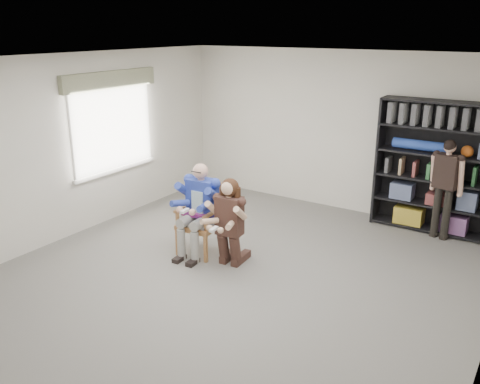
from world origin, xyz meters
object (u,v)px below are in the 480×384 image
Objects in this scene: seated_man at (199,209)px; bookshelf at (434,168)px; armchair at (200,219)px; standing_man at (444,190)px; kneeling_woman at (228,224)px.

bookshelf reaches higher than seated_man.
bookshelf is at bearing 42.37° from armchair.
bookshelf is at bearing 149.33° from standing_man.
bookshelf is (1.99, 2.83, 0.43)m from kneeling_woman.
bookshelf is (2.57, 2.71, 0.37)m from seated_man.
armchair is at bearing -124.05° from standing_man.
armchair is 0.50× the size of bookshelf.
seated_man is at bearing -133.52° from bookshelf.
kneeling_woman is 0.59× the size of bookshelf.
kneeling_woman reaches higher than armchair.
kneeling_woman is 3.49m from bookshelf.
armchair is 3.75m from standing_man.
seated_man is at bearing 164.20° from kneeling_woman.
kneeling_woman is at bearing -125.15° from bookshelf.
seated_man is at bearing -124.05° from standing_man.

